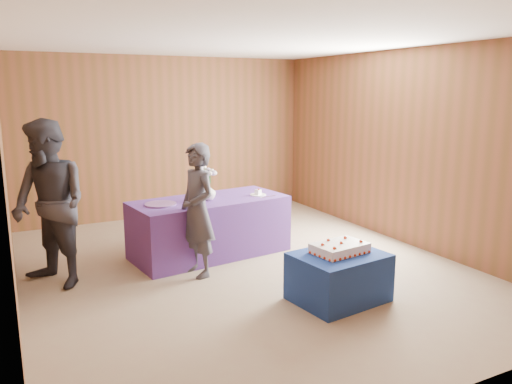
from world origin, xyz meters
TOP-DOWN VIEW (x-y plane):
  - ground at (0.00, 0.00)m, footprint 6.00×6.00m
  - room_shell at (0.00, 0.00)m, footprint 5.04×6.04m
  - cake_table at (0.47, -1.30)m, footprint 0.98×0.81m
  - serving_table at (-0.17, 0.67)m, footprint 2.10×1.14m
  - sheet_cake at (0.49, -1.27)m, footprint 0.62×0.46m
  - vase at (-0.20, 0.64)m, footprint 0.23×0.23m
  - flower_spray at (-0.20, 0.64)m, footprint 0.25×0.25m
  - platter at (-0.83, 0.62)m, footprint 0.53×0.53m
  - plate at (0.51, 0.60)m, footprint 0.23×0.23m
  - cake_slice at (0.51, 0.60)m, footprint 0.09×0.09m
  - knife at (0.58, 0.45)m, footprint 0.26×0.07m
  - guest_left at (-0.56, 0.04)m, footprint 0.46×0.62m
  - guest_right at (-2.10, 0.45)m, footprint 1.06×1.13m

SIDE VIEW (x-z plane):
  - ground at x=0.00m, z-range 0.00..0.00m
  - cake_table at x=0.47m, z-range 0.00..0.50m
  - serving_table at x=-0.17m, z-range 0.00..0.75m
  - sheet_cake at x=0.49m, z-range 0.48..0.62m
  - knife at x=0.58m, z-range 0.75..0.75m
  - plate at x=0.51m, z-range 0.75..0.76m
  - platter at x=-0.83m, z-range 0.75..0.77m
  - guest_left at x=-0.56m, z-range 0.00..1.56m
  - cake_slice at x=0.51m, z-range 0.75..0.84m
  - vase at x=-0.20m, z-range 0.75..0.97m
  - guest_right at x=-2.10m, z-range 0.00..1.85m
  - flower_spray at x=-0.20m, z-range 1.03..1.22m
  - room_shell at x=0.00m, z-range 0.44..3.16m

